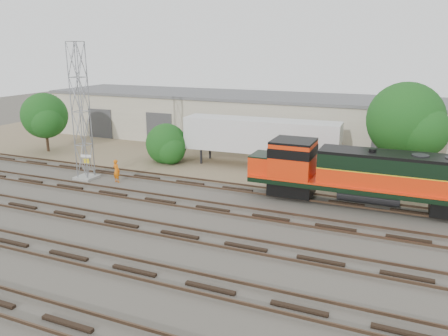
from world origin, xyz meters
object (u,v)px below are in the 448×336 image
at_px(locomotive, 366,175).
at_px(semi_trailer, 264,137).
at_px(worker, 116,171).
at_px(signal_tower, 81,115).

bearing_deg(locomotive, semi_trailer, 142.62).
height_order(locomotive, worker, locomotive).
relative_size(locomotive, signal_tower, 1.51).
distance_m(locomotive, semi_trailer, 11.77).
bearing_deg(semi_trailer, signal_tower, -145.35).
bearing_deg(worker, signal_tower, 17.81).
height_order(locomotive, semi_trailer, semi_trailer).
bearing_deg(worker, locomotive, -159.92).
xyz_separation_m(signal_tower, worker, (2.89, 0.18, -4.32)).
bearing_deg(semi_trailer, worker, -138.26).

